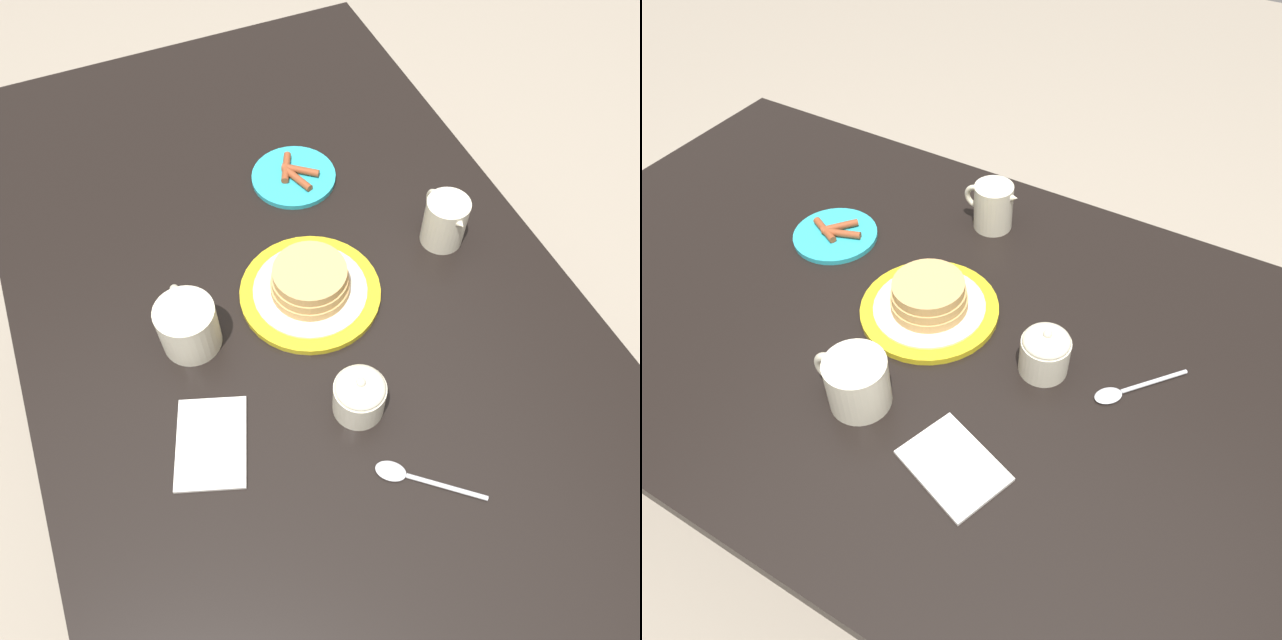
% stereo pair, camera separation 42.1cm
% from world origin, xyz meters
% --- Properties ---
extents(ground_plane, '(8.00, 8.00, 0.00)m').
position_xyz_m(ground_plane, '(0.00, 0.00, 0.00)').
color(ground_plane, gray).
extents(dining_table, '(1.46, 0.90, 0.72)m').
position_xyz_m(dining_table, '(0.00, 0.00, 0.62)').
color(dining_table, black).
rests_on(dining_table, ground_plane).
extents(pancake_plate, '(0.24, 0.24, 0.07)m').
position_xyz_m(pancake_plate, '(-0.05, -0.03, 0.75)').
color(pancake_plate, gold).
rests_on(pancake_plate, dining_table).
extents(side_plate_bacon, '(0.16, 0.16, 0.02)m').
position_xyz_m(side_plate_bacon, '(0.22, -0.10, 0.73)').
color(side_plate_bacon, '#2DADBC').
rests_on(side_plate_bacon, dining_table).
extents(coffee_mug, '(0.13, 0.09, 0.09)m').
position_xyz_m(coffee_mug, '(-0.05, 0.18, 0.77)').
color(coffee_mug, beige).
rests_on(coffee_mug, dining_table).
extents(creamer_pitcher, '(0.12, 0.08, 0.10)m').
position_xyz_m(creamer_pitcher, '(-0.03, -0.29, 0.77)').
color(creamer_pitcher, beige).
rests_on(creamer_pitcher, dining_table).
extents(sugar_bowl, '(0.08, 0.08, 0.09)m').
position_xyz_m(sugar_bowl, '(-0.27, -0.01, 0.77)').
color(sugar_bowl, beige).
rests_on(sugar_bowl, dining_table).
extents(napkin, '(0.17, 0.14, 0.01)m').
position_xyz_m(napkin, '(-0.23, 0.21, 0.73)').
color(napkin, silver).
rests_on(napkin, dining_table).
extents(spoon, '(0.12, 0.13, 0.01)m').
position_xyz_m(spoon, '(-0.39, -0.03, 0.73)').
color(spoon, silver).
rests_on(spoon, dining_table).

